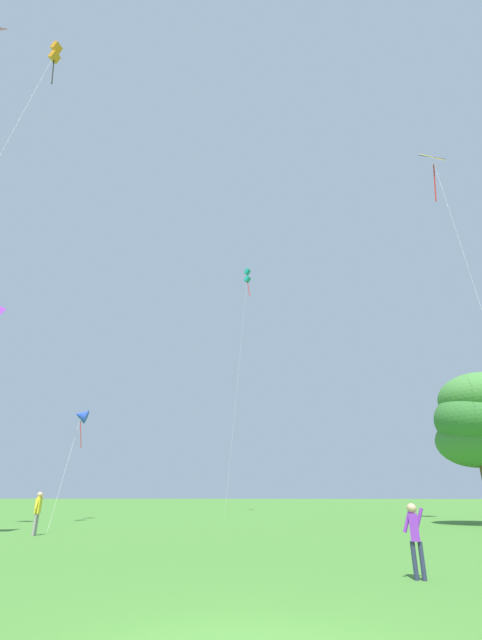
% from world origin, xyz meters
% --- Properties ---
extents(kite_yellow_diamond, '(3.08, 9.58, 26.91)m').
position_xyz_m(kite_yellow_diamond, '(12.83, 22.69, 24.64)').
color(kite_yellow_diamond, yellow).
rests_on(kite_yellow_diamond, ground_plane).
extents(kite_orange_box, '(0.66, 6.66, 28.86)m').
position_xyz_m(kite_orange_box, '(-13.15, 13.34, 27.76)').
color(kite_orange_box, orange).
rests_on(kite_orange_box, ground_plane).
extents(kite_teal_box, '(2.15, 5.08, 26.25)m').
position_xyz_m(kite_teal_box, '(-2.73, 40.17, 25.17)').
color(kite_teal_box, teal).
rests_on(kite_teal_box, ground_plane).
extents(kite_blue_delta, '(4.67, 11.39, 7.90)m').
position_xyz_m(kite_blue_delta, '(-14.55, 27.14, 7.27)').
color(kite_blue_delta, blue).
rests_on(kite_blue_delta, ground_plane).
extents(person_in_blue_jacket, '(0.24, 0.58, 1.80)m').
position_xyz_m(person_in_blue_jacket, '(-10.47, 15.06, 1.09)').
color(person_in_blue_jacket, gray).
rests_on(person_in_blue_jacket, ground_plane).
extents(person_foreground_watcher, '(0.49, 0.21, 1.51)m').
position_xyz_m(person_foreground_watcher, '(3.32, 5.31, 0.91)').
color(person_foreground_watcher, '#2D3351').
rests_on(person_foreground_watcher, ground_plane).
extents(tree_right_cluster, '(5.31, 5.50, 8.85)m').
position_xyz_m(tree_right_cluster, '(12.68, 23.25, 6.00)').
color(tree_right_cluster, brown).
rests_on(tree_right_cluster, ground_plane).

